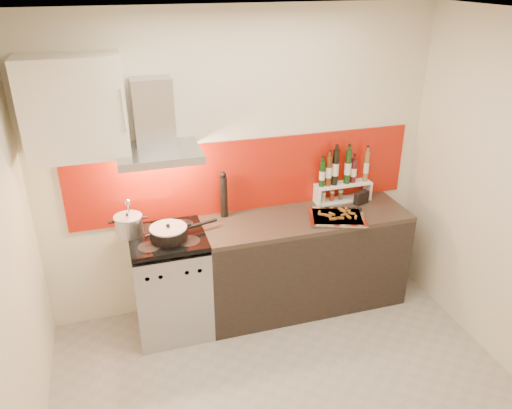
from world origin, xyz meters
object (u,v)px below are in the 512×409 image
object	(u,v)px
saute_pan	(169,233)
baking_tray	(337,217)
range_stove	(171,284)
stock_pot	(129,225)
counter	(304,261)
pepper_mill	(224,195)

from	to	relation	value
saute_pan	baking_tray	xyz separation A→B (m)	(1.42, -0.05, -0.05)
range_stove	baking_tray	size ratio (longest dim) A/B	1.62
range_stove	stock_pot	size ratio (longest dim) A/B	4.07
saute_pan	stock_pot	bearing A→B (deg)	151.86
counter	baking_tray	size ratio (longest dim) A/B	3.21
pepper_mill	baking_tray	xyz separation A→B (m)	(0.91, -0.33, -0.18)
counter	baking_tray	distance (m)	0.53
stock_pot	baking_tray	size ratio (longest dim) A/B	0.40
stock_pot	saute_pan	xyz separation A→B (m)	(0.30, -0.16, -0.03)
baking_tray	stock_pot	bearing A→B (deg)	172.99
saute_pan	range_stove	bearing A→B (deg)	104.97
counter	pepper_mill	bearing A→B (deg)	162.94
counter	baking_tray	bearing A→B (deg)	-26.98
counter	pepper_mill	xyz separation A→B (m)	(-0.68, 0.21, 0.65)
counter	range_stove	bearing A→B (deg)	-179.77
range_stove	pepper_mill	distance (m)	0.87
baking_tray	saute_pan	bearing A→B (deg)	177.90
stock_pot	pepper_mill	xyz separation A→B (m)	(0.80, 0.12, 0.11)
saute_pan	baking_tray	bearing A→B (deg)	-2.10
range_stove	stock_pot	world-z (taller)	stock_pot
range_stove	stock_pot	xyz separation A→B (m)	(-0.28, 0.10, 0.55)
pepper_mill	stock_pot	bearing A→B (deg)	-171.77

